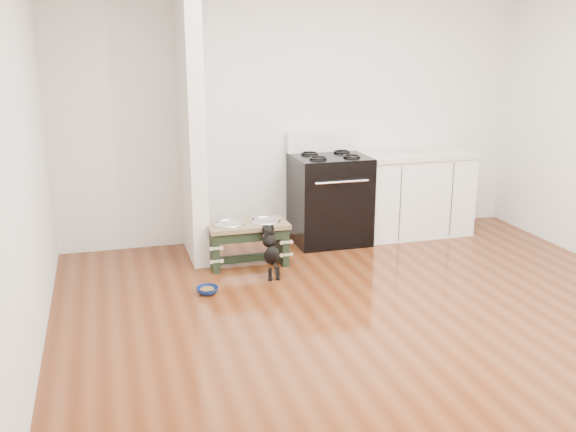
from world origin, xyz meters
name	(u,v)px	position (x,y,z in m)	size (l,w,h in m)	color
ground	(395,329)	(0.00, 0.00, 0.00)	(5.00, 5.00, 0.00)	#4E220E
room_shell	(406,110)	(0.00, 0.00, 1.62)	(5.00, 5.00, 5.00)	silver
partition_wall	(191,120)	(-1.18, 2.10, 1.35)	(0.15, 0.80, 2.70)	silver
oven_range	(329,198)	(0.25, 2.16, 0.48)	(0.76, 0.69, 1.14)	black
cabinet_run	(413,193)	(1.23, 2.18, 0.45)	(1.24, 0.64, 0.91)	white
dog_feeder	(248,235)	(-0.74, 1.68, 0.30)	(0.76, 0.40, 0.43)	black
puppy	(271,249)	(-0.61, 1.33, 0.25)	(0.13, 0.39, 0.46)	black
floor_bowl	(207,290)	(-1.23, 1.07, 0.03)	(0.20, 0.20, 0.06)	navy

